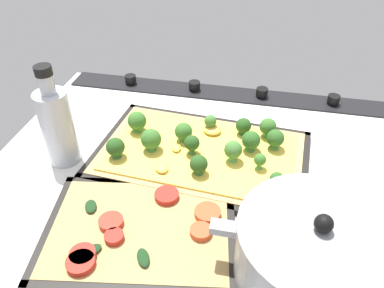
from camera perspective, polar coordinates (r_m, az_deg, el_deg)
The scene contains 8 objects.
ground_plane at distance 71.15cm, azimuth 1.98°, elevation -6.05°, with size 83.06×69.26×3.00cm, color silver.
stove_control_panel at distance 94.93cm, azimuth 5.32°, elevation 7.66°, with size 79.73×7.00×2.60cm.
baking_tray_front at distance 74.31cm, azimuth 1.37°, elevation -1.89°, with size 42.25×28.85×1.30cm.
broccoli_pizza at distance 73.45cm, azimuth 1.42°, elevation -0.71°, with size 39.67×26.28×5.86cm.
baking_tray_back at distance 61.63cm, azimuth -7.74°, elevation -12.83°, with size 32.62×26.23×1.30cm.
veggie_pizza_back at distance 60.96cm, azimuth -7.86°, elevation -12.49°, with size 29.87×23.49×1.90cm.
cooking_pot at distance 54.84cm, azimuth 17.76°, elevation -15.57°, with size 27.95×21.17×12.66cm.
oil_bottle at distance 73.39cm, azimuth -19.63°, elevation 2.53°, with size 5.92×5.92×19.75cm.
Camera 1 is at (-8.02, 51.01, 47.44)cm, focal length 35.66 mm.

